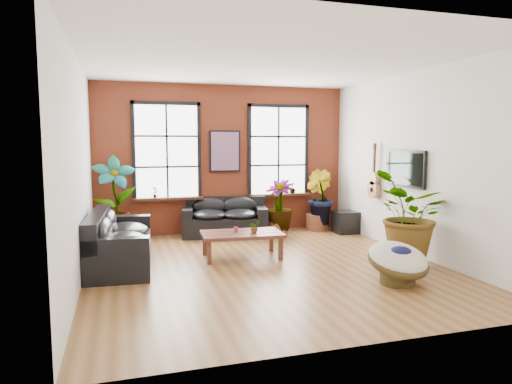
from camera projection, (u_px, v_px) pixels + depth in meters
room at (263, 166)px, 7.90m from camera, size 6.04×6.54×3.54m
sofa_back at (225, 218)px, 10.63m from camera, size 2.06×1.29×0.88m
sofa_left at (117, 241)px, 7.99m from camera, size 1.16×2.45×0.95m
coffee_table at (242, 235)px, 8.55m from camera, size 1.54×0.95×0.58m
papasan_chair at (398, 261)px, 6.96m from camera, size 0.97×0.98×0.69m
poster at (225, 151)px, 10.77m from camera, size 0.74×0.06×0.98m
tv_wall_unit at (395, 173)px, 9.19m from camera, size 0.13×1.86×1.20m
media_box at (347, 222)px, 10.91m from camera, size 0.64×0.54×0.52m
pot_back_left at (118, 233)px, 9.88m from camera, size 0.56×0.56×0.41m
pot_back_right at (317, 222)px, 11.27m from camera, size 0.62×0.62×0.40m
pot_right_wall at (407, 256)px, 7.97m from camera, size 0.62×0.62×0.36m
pot_mid at (277, 228)px, 10.56m from camera, size 0.49×0.49×0.35m
floor_plant_back_left at (115, 196)px, 9.75m from camera, size 0.97×0.71×1.74m
floor_plant_back_right at (319, 197)px, 11.22m from camera, size 0.76×0.87×1.35m
floor_plant_right_wall at (411, 214)px, 7.89m from camera, size 1.77×1.80×1.51m
floor_plant_mid at (279, 205)px, 10.50m from camera, size 0.92×0.92×1.16m
table_plant at (254, 226)px, 8.49m from camera, size 0.27×0.26×0.24m
sill_plant_left at (155, 192)px, 10.35m from camera, size 0.17×0.17×0.27m
sill_plant_right at (292, 188)px, 11.31m from camera, size 0.19×0.19×0.27m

